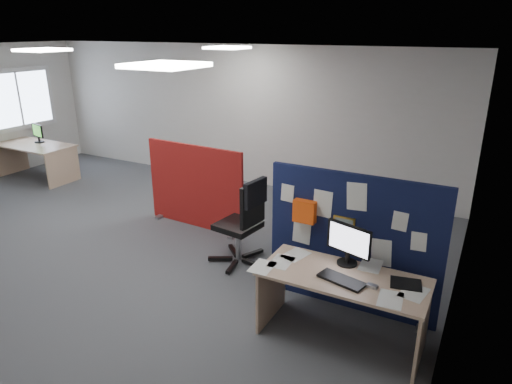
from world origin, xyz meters
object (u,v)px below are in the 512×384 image
at_px(main_desk, 344,290).
at_px(monitor_main, 348,243).
at_px(navy_divider, 351,243).
at_px(second_desk, 36,152).
at_px(office_chair, 245,217).
at_px(red_divider, 195,187).
at_px(monitor_second, 38,132).

relative_size(main_desk, monitor_main, 3.34).
height_order(navy_divider, monitor_main, navy_divider).
distance_m(navy_divider, second_desk, 7.31).
bearing_deg(office_chair, main_desk, -21.00).
distance_m(red_divider, monitor_second, 4.44).
bearing_deg(monitor_main, office_chair, 173.31).
distance_m(red_divider, second_desk, 4.38).
bearing_deg(monitor_main, navy_divider, 118.04).
height_order(monitor_main, monitor_second, monitor_main).
distance_m(main_desk, monitor_main, 0.47).
bearing_deg(main_desk, second_desk, 163.80).
bearing_deg(office_chair, monitor_second, 174.20).
xyz_separation_m(navy_divider, monitor_second, (-7.18, 1.68, 0.15)).
xyz_separation_m(monitor_main, red_divider, (-2.86, 1.41, -0.32)).
bearing_deg(office_chair, navy_divider, -3.98).
relative_size(second_desk, monitor_second, 4.05).
bearing_deg(monitor_main, monitor_second, -179.05).
distance_m(second_desk, monitor_second, 0.41).
distance_m(monitor_main, red_divider, 3.21).
relative_size(monitor_second, office_chair, 0.35).
xyz_separation_m(red_divider, monitor_second, (-4.39, 0.63, 0.29)).
distance_m(monitor_second, office_chair, 5.86).
relative_size(monitor_main, office_chair, 0.40).
relative_size(navy_divider, red_divider, 1.08).
bearing_deg(monitor_main, second_desk, -178.10).
xyz_separation_m(monitor_second, office_chair, (5.69, -1.37, -0.27)).
relative_size(second_desk, office_chair, 1.41).
relative_size(red_divider, second_desk, 1.05).
xyz_separation_m(second_desk, office_chair, (5.66, -1.23, 0.12)).
xyz_separation_m(red_divider, second_desk, (-4.35, 0.49, -0.09)).
bearing_deg(second_desk, navy_divider, -12.15).
bearing_deg(monitor_second, monitor_main, -0.69).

